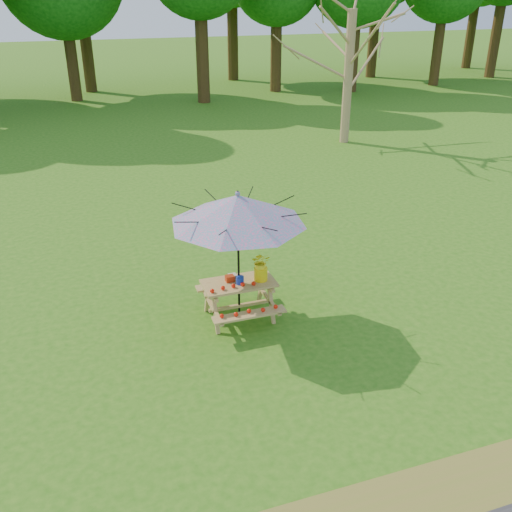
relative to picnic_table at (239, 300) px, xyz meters
name	(u,v)px	position (x,y,z in m)	size (l,w,h in m)	color
ground	(483,329)	(3.67, -1.66, -0.33)	(120.00, 120.00, 0.00)	#2A6613
picnic_table	(239,300)	(0.00, 0.00, 0.00)	(1.20, 1.32, 0.67)	#AB874D
patio_umbrella	(238,209)	(0.00, 0.00, 1.62)	(2.64, 2.64, 2.25)	black
produce_bins	(235,279)	(-0.06, 0.04, 0.40)	(0.27, 0.35, 0.13)	#AD2D0D
tomatoes_row	(233,287)	(-0.15, -0.18, 0.38)	(0.77, 0.13, 0.07)	red
flower_bucket	(261,265)	(0.37, -0.04, 0.61)	(0.36, 0.34, 0.50)	yellow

